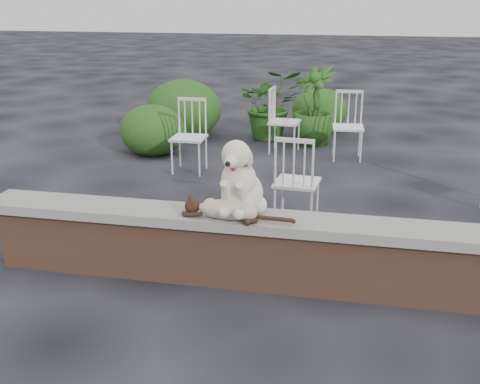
% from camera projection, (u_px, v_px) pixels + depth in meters
% --- Properties ---
extents(ground, '(60.00, 60.00, 0.00)m').
position_uv_depth(ground, '(362.00, 294.00, 4.55)').
color(ground, black).
rests_on(ground, ground).
extents(brick_wall, '(6.00, 0.30, 0.50)m').
position_uv_depth(brick_wall, '(364.00, 265.00, 4.47)').
color(brick_wall, brown).
rests_on(brick_wall, ground).
extents(capstone, '(6.20, 0.40, 0.08)m').
position_uv_depth(capstone, '(367.00, 230.00, 4.38)').
color(capstone, slate).
rests_on(capstone, brick_wall).
extents(dog, '(0.49, 0.60, 0.63)m').
position_uv_depth(dog, '(242.00, 175.00, 4.50)').
color(dog, beige).
rests_on(dog, capstone).
extents(cat, '(1.06, 0.40, 0.18)m').
position_uv_depth(cat, '(228.00, 208.00, 4.45)').
color(cat, tan).
rests_on(cat, capstone).
extents(chair_c, '(0.60, 0.60, 0.94)m').
position_uv_depth(chair_c, '(297.00, 181.00, 5.75)').
color(chair_c, white).
rests_on(chair_c, ground).
extents(chair_a, '(0.57, 0.57, 0.94)m').
position_uv_depth(chair_a, '(189.00, 137.00, 7.52)').
color(chair_a, white).
rests_on(chair_a, ground).
extents(chair_e, '(0.59, 0.59, 0.94)m').
position_uv_depth(chair_e, '(285.00, 121.00, 8.45)').
color(chair_e, white).
rests_on(chair_e, ground).
extents(chair_b, '(0.60, 0.60, 0.94)m').
position_uv_depth(chair_b, '(348.00, 126.00, 8.12)').
color(chair_b, white).
rests_on(chair_b, ground).
extents(potted_plant_a, '(1.21, 1.12, 1.11)m').
position_uv_depth(potted_plant_a, '(271.00, 104.00, 9.24)').
color(potted_plant_a, '#1E4B15').
rests_on(potted_plant_a, ground).
extents(potted_plant_b, '(0.95, 0.95, 1.20)m').
position_uv_depth(potted_plant_b, '(314.00, 106.00, 8.88)').
color(potted_plant_b, '#1E4B15').
rests_on(potted_plant_b, ground).
extents(shrubbery, '(3.21, 2.95, 0.97)m').
position_uv_depth(shrubbery, '(211.00, 114.00, 9.33)').
color(shrubbery, '#1E4B15').
rests_on(shrubbery, ground).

